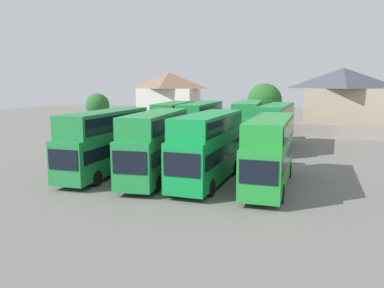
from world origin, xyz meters
name	(u,v)px	position (x,y,z in m)	size (l,w,h in m)	color
ground	(227,144)	(0.00, 18.00, 0.00)	(140.00, 140.00, 0.00)	slate
depot_boundary_wall	(238,129)	(0.00, 25.87, 0.90)	(56.00, 0.50, 1.80)	gray
bus_1	(106,139)	(-6.19, 0.21, 2.78)	(2.63, 11.04, 4.94)	#1F7A3B
bus_2	(156,142)	(-1.86, -0.24, 2.78)	(3.19, 10.69, 4.94)	#1E843C
bus_3	(208,144)	(2.12, -0.26, 2.78)	(3.28, 10.38, 4.93)	#108A3B
bus_4	(270,148)	(6.43, -0.22, 2.69)	(2.80, 10.81, 4.76)	#218C31
bus_5	(174,121)	(-5.89, 15.87, 2.73)	(3.04, 10.60, 4.85)	#197F32
bus_6	(201,122)	(-2.56, 15.60, 2.75)	(2.68, 11.84, 4.88)	#178337
bus_7	(248,122)	(2.67, 16.14, 2.84)	(3.12, 11.08, 5.05)	#21853E
bus_8	(276,124)	(5.79, 15.60, 2.72)	(3.40, 12.07, 4.83)	#1B803E
house_terrace_left	(169,99)	(-12.53, 33.34, 4.49)	(9.31, 6.77, 8.80)	silver
house_terrace_centre	(342,100)	(13.81, 32.68, 4.70)	(11.14, 8.38, 9.21)	tan
tree_left_of_lot	(98,106)	(-19.63, 22.87, 3.92)	(3.32, 3.32, 5.63)	brown
tree_behind_wall	(264,101)	(3.30, 28.37, 4.61)	(4.82, 4.82, 7.05)	brown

